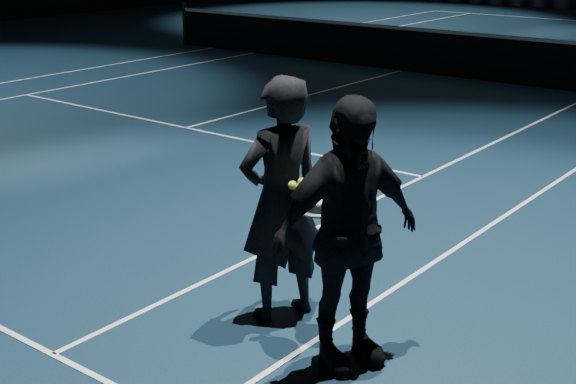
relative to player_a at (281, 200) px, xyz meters
name	(u,v)px	position (x,y,z in m)	size (l,w,h in m)	color
floor	(399,71)	(-5.02, 10.37, -0.97)	(36.00, 36.00, 0.00)	#0D1F30
court_lines	(399,71)	(-5.02, 10.37, -0.96)	(10.98, 23.78, 0.01)	white
net_post_left	(185,24)	(-11.42, 10.37, -0.42)	(0.10, 0.10, 1.10)	black
net_mesh	(400,50)	(-5.02, 10.37, -0.52)	(12.80, 0.02, 0.86)	black
net_tape	(401,28)	(-5.02, 10.37, -0.05)	(12.80, 0.03, 0.07)	white
player_a	(281,200)	(0.00, 0.00, 0.00)	(0.70, 0.46, 1.93)	black
player_b	(347,235)	(0.80, -0.29, 0.00)	(1.13, 0.47, 1.93)	black
racket_lower	(314,211)	(0.42, -0.15, 0.05)	(0.68, 0.22, 0.03)	black
racket_upper	(315,198)	(0.39, -0.10, 0.13)	(0.68, 0.22, 0.03)	black
tennis_balls	(300,187)	(0.24, -0.08, 0.17)	(0.12, 0.10, 0.12)	#BBDF2F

